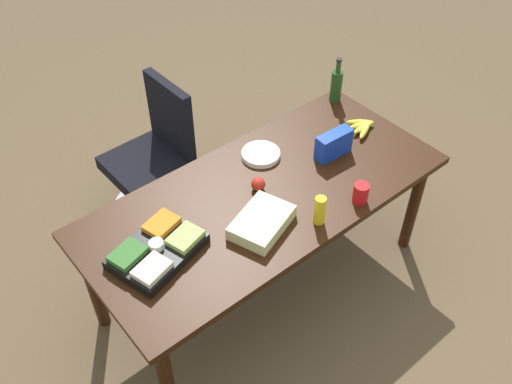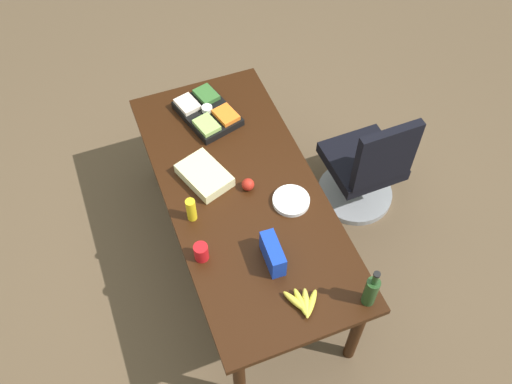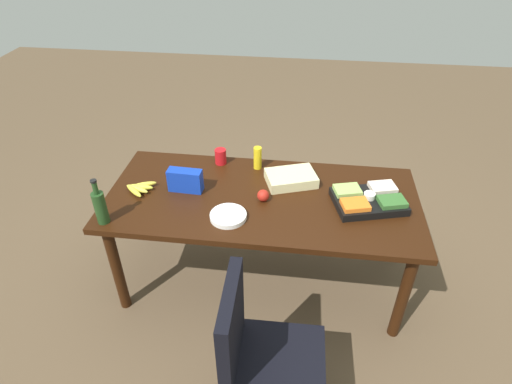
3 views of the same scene
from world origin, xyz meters
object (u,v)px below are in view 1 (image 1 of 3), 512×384
(paper_plate_stack, at_px, (261,154))
(sheet_cake, at_px, (262,222))
(red_solo_cup, at_px, (361,193))
(apple_red, at_px, (258,184))
(veggie_tray, at_px, (158,250))
(office_chair, at_px, (155,167))
(chip_bag_blue, at_px, (334,144))
(banana_bunch, at_px, (362,126))
(conference_table, at_px, (264,203))
(mustard_bottle, at_px, (320,210))
(wine_bottle, at_px, (336,85))

(paper_plate_stack, bearing_deg, sheet_cake, 50.39)
(red_solo_cup, height_order, apple_red, red_solo_cup)
(red_solo_cup, relative_size, veggie_tray, 0.23)
(office_chair, height_order, red_solo_cup, office_chair)
(chip_bag_blue, bearing_deg, banana_bunch, -170.49)
(conference_table, distance_m, banana_bunch, 0.81)
(red_solo_cup, bearing_deg, veggie_tray, -19.74)
(office_chair, height_order, paper_plate_stack, office_chair)
(office_chair, distance_m, banana_bunch, 1.38)
(sheet_cake, xyz_separation_m, banana_bunch, (-0.97, -0.22, -0.01))
(office_chair, xyz_separation_m, mustard_bottle, (-0.20, 1.29, 0.48))
(office_chair, xyz_separation_m, veggie_tray, (0.53, 0.96, 0.43))
(mustard_bottle, bearing_deg, sheet_cake, -32.39)
(red_solo_cup, bearing_deg, banana_bunch, -138.73)
(wine_bottle, xyz_separation_m, mustard_bottle, (0.83, 0.70, -0.03))
(conference_table, xyz_separation_m, office_chair, (0.13, -0.96, -0.31))
(apple_red, xyz_separation_m, sheet_cake, (0.16, 0.22, -0.00))
(office_chair, distance_m, wine_bottle, 1.30)
(paper_plate_stack, xyz_separation_m, mustard_bottle, (0.10, 0.57, 0.07))
(conference_table, height_order, office_chair, office_chair)
(apple_red, height_order, banana_bunch, apple_red)
(wine_bottle, height_order, paper_plate_stack, wine_bottle)
(red_solo_cup, distance_m, apple_red, 0.53)
(office_chair, distance_m, red_solo_cup, 1.48)
(office_chair, height_order, sheet_cake, office_chair)
(office_chair, height_order, chip_bag_blue, office_chair)
(chip_bag_blue, distance_m, wine_bottle, 0.55)
(conference_table, height_order, red_solo_cup, red_solo_cup)
(office_chair, xyz_separation_m, apple_red, (-0.12, 0.92, 0.43))
(conference_table, height_order, wine_bottle, wine_bottle)
(wine_bottle, xyz_separation_m, paper_plate_stack, (0.72, 0.13, -0.10))
(red_solo_cup, xyz_separation_m, veggie_tray, (1.00, -0.36, -0.02))
(chip_bag_blue, height_order, apple_red, chip_bag_blue)
(conference_table, xyz_separation_m, red_solo_cup, (-0.34, 0.36, 0.14))
(apple_red, relative_size, mustard_bottle, 0.47)
(apple_red, bearing_deg, paper_plate_stack, -132.97)
(red_solo_cup, bearing_deg, office_chair, -70.40)
(paper_plate_stack, relative_size, banana_bunch, 1.11)
(office_chair, bearing_deg, paper_plate_stack, 113.15)
(conference_table, distance_m, paper_plate_stack, 0.31)
(wine_bottle, distance_m, banana_bunch, 0.35)
(wine_bottle, bearing_deg, apple_red, 19.70)
(red_solo_cup, xyz_separation_m, paper_plate_stack, (0.16, -0.60, -0.04))
(sheet_cake, bearing_deg, mustard_bottle, 147.61)
(conference_table, distance_m, veggie_tray, 0.67)
(office_chair, relative_size, chip_bag_blue, 4.29)
(conference_table, bearing_deg, red_solo_cup, 133.06)
(conference_table, bearing_deg, office_chair, -82.21)
(conference_table, xyz_separation_m, veggie_tray, (0.66, 0.00, 0.12))
(office_chair, distance_m, sheet_cake, 1.22)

